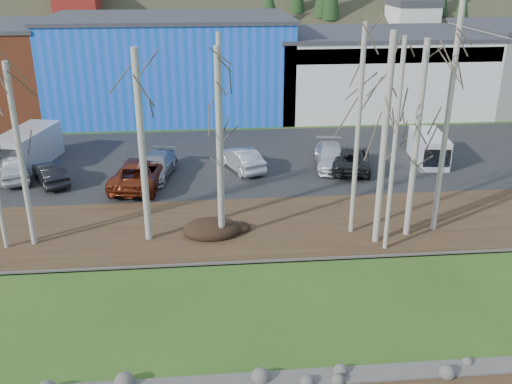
{
  "coord_description": "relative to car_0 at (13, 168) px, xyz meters",
  "views": [
    {
      "loc": [
        -3.33,
        -11.59,
        12.76
      ],
      "look_at": [
        -1.03,
        13.26,
        2.5
      ],
      "focal_mm": 40.0,
      "sensor_mm": 36.0,
      "label": 1
    }
  ],
  "objects": [
    {
      "name": "parking_lot",
      "position": [
        15.12,
        2.59,
        -0.82
      ],
      "size": [
        80.0,
        14.0,
        0.14
      ],
      "primitive_type": "cube",
      "color": "black",
      "rests_on": "ground"
    },
    {
      "name": "birch_6",
      "position": [
        20.01,
        -10.89,
        4.12
      ],
      "size": [
        0.21,
        0.21,
        9.71
      ],
      "color": "#B9B0A7",
      "rests_on": "far_bank"
    },
    {
      "name": "birch_2",
      "position": [
        8.89,
        -8.88,
        3.81
      ],
      "size": [
        0.32,
        0.32,
        9.11
      ],
      "color": "#B9B0A7",
      "rests_on": "far_bank"
    },
    {
      "name": "birch_0",
      "position": [
        3.48,
        -8.89,
        3.56
      ],
      "size": [
        0.26,
        0.26,
        8.6
      ],
      "color": "#B9B0A7",
      "rests_on": "far_bank"
    },
    {
      "name": "birch_4",
      "position": [
        12.4,
        -9.16,
        3.85
      ],
      "size": [
        0.27,
        0.27,
        9.18
      ],
      "color": "#B9B0A7",
      "rests_on": "far_bank"
    },
    {
      "name": "building_white",
      "position": [
        27.12,
        16.57,
        2.52
      ],
      "size": [
        18.36,
        12.24,
        6.8
      ],
      "color": "silver",
      "rests_on": "ground"
    },
    {
      "name": "van_white",
      "position": [
        26.51,
        0.71,
        0.2
      ],
      "size": [
        2.31,
        4.51,
        1.89
      ],
      "rotation": [
        0.0,
        0.0,
        -0.12
      ],
      "color": "white",
      "rests_on": "parking_lot"
    },
    {
      "name": "car_0",
      "position": [
        0.0,
        0.0,
        0.0
      ],
      "size": [
        3.17,
        4.74,
        1.5
      ],
      "primitive_type": "imported",
      "rotation": [
        0.0,
        0.0,
        3.49
      ],
      "color": "silver",
      "rests_on": "parking_lot"
    },
    {
      "name": "birch_9",
      "position": [
        23.04,
        -9.13,
        5.05
      ],
      "size": [
        0.26,
        0.26,
        11.59
      ],
      "color": "#B9B0A7",
      "rests_on": "far_bank"
    },
    {
      "name": "far_bank",
      "position": [
        15.12,
        -7.91,
        -0.81
      ],
      "size": [
        80.0,
        7.0,
        0.15
      ],
      "primitive_type": "cube",
      "color": "#382616",
      "rests_on": "ground"
    },
    {
      "name": "building_blue",
      "position": [
        9.12,
        16.59,
        3.27
      ],
      "size": [
        20.4,
        12.24,
        8.3
      ],
      "color": "blue",
      "rests_on": "ground"
    },
    {
      "name": "river",
      "position": [
        15.12,
        -15.21,
        -0.89
      ],
      "size": [
        80.0,
        8.0,
        0.9
      ],
      "primitive_type": null,
      "color": "#141F30",
      "rests_on": "ground"
    },
    {
      "name": "dirt_mound",
      "position": [
        11.94,
        -8.65,
        -0.46
      ],
      "size": [
        2.84,
        2.0,
        0.56
      ],
      "primitive_type": "ellipsoid",
      "color": "black",
      "rests_on": "far_bank"
    },
    {
      "name": "birch_7",
      "position": [
        19.78,
        -10.14,
        4.18
      ],
      "size": [
        0.31,
        0.31,
        9.84
      ],
      "color": "#B9B0A7",
      "rests_on": "far_bank"
    },
    {
      "name": "birch_5",
      "position": [
        18.86,
        -8.99,
        4.3
      ],
      "size": [
        0.23,
        0.23,
        10.07
      ],
      "color": "#B9B0A7",
      "rests_on": "far_bank"
    },
    {
      "name": "near_bank_rocks",
      "position": [
        15.12,
        -19.31,
        -0.89
      ],
      "size": [
        80.0,
        0.8,
        0.5
      ],
      "primitive_type": null,
      "color": "#47423D",
      "rests_on": "ground"
    },
    {
      "name": "van_grey",
      "position": [
        0.18,
        2.63,
        0.4
      ],
      "size": [
        3.35,
        5.61,
        2.3
      ],
      "rotation": [
        0.0,
        0.0,
        -0.24
      ],
      "color": "#BBBEC0",
      "rests_on": "parking_lot"
    },
    {
      "name": "car_3",
      "position": [
        8.68,
        -0.34,
        -0.06
      ],
      "size": [
        2.75,
        5.04,
        1.38
      ],
      "primitive_type": "imported",
      "rotation": [
        0.0,
        0.0,
        -0.18
      ],
      "color": "gray",
      "rests_on": "parking_lot"
    },
    {
      "name": "birch_8",
      "position": [
        21.51,
        -9.54,
        3.97
      ],
      "size": [
        0.29,
        0.29,
        9.41
      ],
      "color": "#B9B0A7",
      "rests_on": "far_bank"
    },
    {
      "name": "car_6",
      "position": [
        19.88,
        0.5,
        -0.04
      ],
      "size": [
        2.57,
        5.08,
        1.41
      ],
      "primitive_type": "imported",
      "rotation": [
        0.0,
        0.0,
        -0.12
      ],
      "color": "silver",
      "rests_on": "parking_lot"
    },
    {
      "name": "far_bank_rocks",
      "position": [
        15.12,
        -11.11,
        -0.89
      ],
      "size": [
        80.0,
        0.8,
        0.46
      ],
      "primitive_type": null,
      "color": "#47423D",
      "rests_on": "ground"
    },
    {
      "name": "car_2",
      "position": [
        7.83,
        -1.75,
        0.06
      ],
      "size": [
        3.52,
        6.13,
        1.61
      ],
      "primitive_type": "imported",
      "rotation": [
        0.0,
        0.0,
        2.99
      ],
      "color": "maroon",
      "rests_on": "parking_lot"
    },
    {
      "name": "birch_3",
      "position": [
        12.48,
        -9.09,
        4.12
      ],
      "size": [
        0.21,
        0.21,
        9.72
      ],
      "color": "#B9B0A7",
      "rests_on": "far_bank"
    },
    {
      "name": "car_5",
      "position": [
        21.06,
        -0.05,
        -0.03
      ],
      "size": [
        3.47,
        5.54,
        1.43
      ],
      "primitive_type": "imported",
      "rotation": [
        0.0,
        0.0,
        2.91
      ],
      "color": "black",
      "rests_on": "parking_lot"
    },
    {
      "name": "car_1",
      "position": [
        2.41,
        -0.92,
        -0.09
      ],
      "size": [
        3.03,
        4.19,
        1.32
      ],
      "primitive_type": "imported",
      "rotation": [
        0.0,
        0.0,
        3.6
      ],
      "color": "black",
      "rests_on": "parking_lot"
    },
    {
      "name": "car_4",
      "position": [
        14.04,
        0.46,
        -0.04
      ],
      "size": [
        2.97,
        4.53,
        1.41
      ],
      "primitive_type": "imported",
      "rotation": [
        0.0,
        0.0,
        3.52
      ],
      "color": "#BCBCBF",
      "rests_on": "parking_lot"
    }
  ]
}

